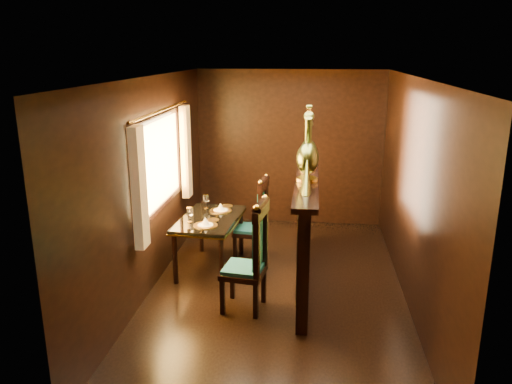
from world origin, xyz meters
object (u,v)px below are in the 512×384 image
chair_right (258,217)px  peacock_right (309,141)px  dining_table (209,222)px  chair_left (254,253)px  peacock_left (308,145)px

chair_right → peacock_right: size_ratio=1.69×
chair_right → peacock_right: (0.65, -0.26, 1.09)m
peacock_right → dining_table: bearing=-176.1°
chair_left → peacock_left: 1.33m
chair_right → peacock_left: peacock_left is taller
dining_table → chair_right: size_ratio=1.06×
dining_table → peacock_left: peacock_left is taller
dining_table → peacock_right: (1.25, 0.08, 1.07)m
chair_left → peacock_right: (0.54, 1.11, 1.04)m
dining_table → chair_left: size_ratio=0.97×
chair_left → chair_right: 1.37m
peacock_left → peacock_right: peacock_left is taller
chair_left → chair_right: size_ratio=1.08×
dining_table → peacock_right: 1.65m
chair_left → peacock_left: bearing=50.6°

